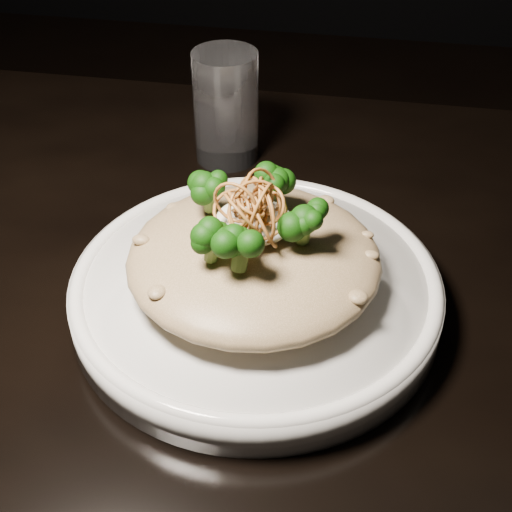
# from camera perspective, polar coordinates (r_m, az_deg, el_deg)

# --- Properties ---
(table) EXTENTS (1.10, 0.80, 0.75)m
(table) POSITION_cam_1_polar(r_m,az_deg,el_deg) (0.67, 3.13, -9.27)
(table) COLOR black
(table) RESTS_ON ground
(plate) EXTENTS (0.31, 0.31, 0.03)m
(plate) POSITION_cam_1_polar(r_m,az_deg,el_deg) (0.60, 0.00, -2.93)
(plate) COLOR white
(plate) RESTS_ON table
(risotto) EXTENTS (0.20, 0.20, 0.04)m
(risotto) POSITION_cam_1_polar(r_m,az_deg,el_deg) (0.57, -0.17, -0.17)
(risotto) COLOR brown
(risotto) RESTS_ON plate
(broccoli) EXTENTS (0.15, 0.15, 0.05)m
(broccoli) POSITION_cam_1_polar(r_m,az_deg,el_deg) (0.54, -0.51, 3.92)
(broccoli) COLOR black
(broccoli) RESTS_ON risotto
(cheese) EXTENTS (0.06, 0.06, 0.02)m
(cheese) POSITION_cam_1_polar(r_m,az_deg,el_deg) (0.56, -0.18, 2.81)
(cheese) COLOR silver
(cheese) RESTS_ON risotto
(shallots) EXTENTS (0.06, 0.06, 0.04)m
(shallots) POSITION_cam_1_polar(r_m,az_deg,el_deg) (0.54, -0.20, 4.77)
(shallots) COLOR brown
(shallots) RESTS_ON cheese
(drinking_glass) EXTENTS (0.08, 0.08, 0.12)m
(drinking_glass) POSITION_cam_1_polar(r_m,az_deg,el_deg) (0.78, -2.42, 11.79)
(drinking_glass) COLOR white
(drinking_glass) RESTS_ON table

